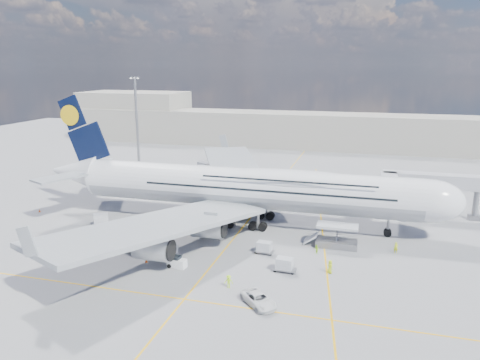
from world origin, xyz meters
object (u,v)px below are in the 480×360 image
(catering_truck_outer, at_px, (207,169))
(crew_nose, at_px, (396,248))
(crew_van, at_px, (330,267))
(service_van, at_px, (259,300))
(light_mast, at_px, (137,123))
(dolly_nose_far, at_px, (264,247))
(dolly_back, at_px, (101,219))
(cone_wing_right_outer, at_px, (146,261))
(crew_loader, at_px, (316,249))
(catering_truck_inner, at_px, (248,183))
(crew_wing, at_px, (156,244))
(cargo_loader, at_px, (336,239))
(airliner, at_px, (248,187))
(cone_wing_left_inner, at_px, (199,197))
(cone_tail, at_px, (40,211))
(cone_wing_left_outer, at_px, (207,180))
(dolly_row_b, at_px, (169,251))
(dolly_row_c, at_px, (130,246))
(dolly_row_a, at_px, (132,233))
(crew_tug, at_px, (229,281))
(jet_bridge, at_px, (415,184))
(baggage_tug, at_px, (177,262))
(cone_wing_right_inner, at_px, (163,227))
(dolly_nose_near, at_px, (284,264))

(catering_truck_outer, relative_size, crew_nose, 3.54)
(crew_van, bearing_deg, service_van, 106.39)
(light_mast, bearing_deg, dolly_nose_far, -45.98)
(dolly_back, distance_m, cone_wing_right_outer, 19.90)
(crew_loader, bearing_deg, catering_truck_inner, 173.41)
(dolly_nose_far, relative_size, crew_wing, 1.61)
(cargo_loader, distance_m, light_mast, 71.72)
(airliner, xyz_separation_m, cone_wing_left_inner, (-14.38, 12.90, -6.60))
(cone_tail, bearing_deg, crew_nose, -2.41)
(dolly_back, height_order, service_van, dolly_back)
(airliner, distance_m, service_van, 30.98)
(cone_wing_left_inner, relative_size, cone_tail, 0.99)
(service_van, relative_size, cone_wing_left_outer, 10.13)
(crew_wing, bearing_deg, dolly_row_b, -108.27)
(dolly_row_c, bearing_deg, dolly_row_a, 136.79)
(cone_wing_right_outer, bearing_deg, catering_truck_outer, 100.34)
(crew_tug, distance_m, cone_tail, 50.36)
(cargo_loader, height_order, crew_van, cargo_loader)
(crew_tug, bearing_deg, dolly_row_a, 137.71)
(jet_bridge, bearing_deg, dolly_back, -160.56)
(crew_nose, xyz_separation_m, crew_van, (-9.23, -10.03, 0.08))
(dolly_row_a, relative_size, catering_truck_outer, 0.50)
(cone_wing_right_outer, bearing_deg, light_mast, 118.38)
(cargo_loader, relative_size, light_mast, 0.33)
(crew_tug, distance_m, cone_wing_right_outer, 14.87)
(airliner, relative_size, crew_loader, 52.30)
(baggage_tug, xyz_separation_m, cone_wing_left_inner, (-9.52, 34.38, -0.49))
(airliner, height_order, dolly_nose_far, airliner)
(catering_truck_inner, height_order, service_van, catering_truck_inner)
(crew_loader, bearing_deg, baggage_tug, -98.51)
(crew_wing, xyz_separation_m, cone_wing_right_inner, (-3.24, 9.47, -0.73))
(crew_nose, bearing_deg, cone_wing_right_inner, 168.06)
(crew_tug, relative_size, cone_wing_right_inner, 3.75)
(crew_wing, bearing_deg, light_mast, 47.90)
(crew_wing, distance_m, crew_van, 27.29)
(dolly_row_b, xyz_separation_m, dolly_nose_far, (13.52, 5.61, -0.04))
(dolly_row_c, bearing_deg, airliner, 72.07)
(cone_wing_left_outer, xyz_separation_m, cone_tail, (-23.56, -33.04, 0.01))
(crew_van, relative_size, cone_wing_left_inner, 3.47)
(dolly_row_c, bearing_deg, light_mast, 136.74)
(dolly_nose_far, relative_size, baggage_tug, 1.06)
(service_van, relative_size, cone_tail, 9.69)
(catering_truck_outer, relative_size, service_van, 1.15)
(crew_van, bearing_deg, dolly_back, 37.34)
(airliner, bearing_deg, crew_loader, -38.46)
(airliner, height_order, crew_loader, airliner)
(cone_wing_left_outer, relative_size, cone_wing_right_inner, 1.13)
(dolly_row_b, bearing_deg, crew_wing, 143.68)
(cargo_loader, xyz_separation_m, crew_tug, (-12.37, -18.45, -0.35))
(light_mast, xyz_separation_m, dolly_nose_near, (50.59, -53.61, -12.13))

